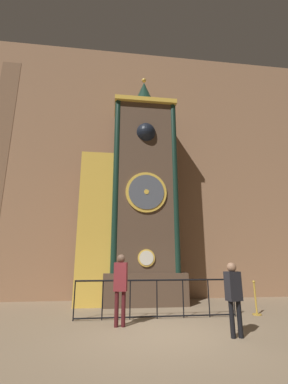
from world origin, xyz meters
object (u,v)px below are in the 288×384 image
Objects in this scene: clock_tower at (134,200)px; visitor_near at (121,282)px; stanchion_post at (256,304)px; visitor_far at (234,291)px.

clock_tower is 5.59× the size of visitor_near.
stanchion_post is at bearing -32.63° from clock_tower.
clock_tower is at bearing 97.51° from visitor_far.
visitor_near is 1.77× the size of stanchion_post.
visitor_far is 2.89m from stanchion_post.
clock_tower reaches higher than visitor_near.
visitor_near is at bearing -167.92° from stanchion_post.
visitor_far is at bearing -67.01° from clock_tower.
visitor_near is at bearing -100.93° from clock_tower.
visitor_far is (1.94, -4.56, -3.16)m from clock_tower.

